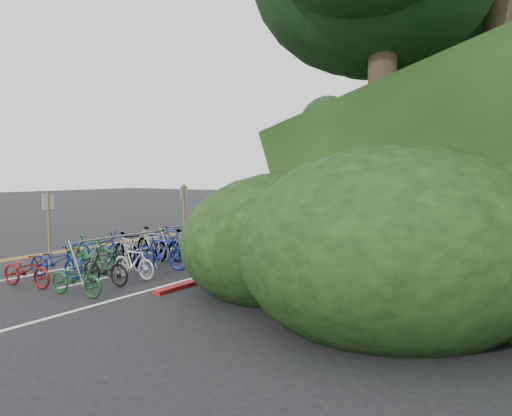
% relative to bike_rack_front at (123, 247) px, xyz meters
% --- Properties ---
extents(ground, '(120.00, 120.00, 0.00)m').
position_rel_bike_rack_front_xyz_m(ground, '(-3.46, 0.95, -0.86)').
color(ground, black).
rests_on(ground, ground).
extents(road_markings, '(7.47, 80.00, 0.01)m').
position_rel_bike_rack_front_xyz_m(road_markings, '(-2.83, 11.05, -0.86)').
color(road_markings, gold).
rests_on(road_markings, ground).
extents(red_curb, '(0.25, 28.00, 0.10)m').
position_rel_bike_rack_front_xyz_m(red_curb, '(2.24, 12.95, -0.81)').
color(red_curb, maroon).
rests_on(red_curb, ground).
extents(tree_cluster, '(32.32, 53.94, 18.16)m').
position_rel_bike_rack_front_xyz_m(tree_cluster, '(6.29, 22.99, 10.48)').
color(tree_cluster, '#2D2319').
rests_on(tree_cluster, ground).
extents(bike_rack_front, '(1.15, 2.91, 1.19)m').
position_rel_bike_rack_front_xyz_m(bike_rack_front, '(0.00, 0.00, 0.00)').
color(bike_rack_front, '#919397').
rests_on(bike_rack_front, ground).
extents(bike_racks_rest, '(1.14, 23.00, 1.17)m').
position_rel_bike_rack_front_xyz_m(bike_racks_rest, '(-0.46, 13.95, -0.01)').
color(bike_racks_rest, '#919397').
rests_on(bike_racks_rest, ground).
extents(signpost_near, '(0.08, 0.40, 2.39)m').
position_rel_bike_rack_front_xyz_m(signpost_near, '(-3.22, -0.07, 0.50)').
color(signpost_near, brown).
rests_on(signpost_near, ground).
extents(signposts_rest, '(0.08, 18.40, 2.50)m').
position_rel_bike_rack_front_xyz_m(signposts_rest, '(-2.86, 14.95, 0.57)').
color(signposts_rest, brown).
rests_on(signposts_rest, ground).
extents(bike_front, '(1.45, 2.01, 1.01)m').
position_rel_bike_rack_front_xyz_m(bike_front, '(-2.58, 1.32, -0.36)').
color(bike_front, navy).
rests_on(bike_front, ground).
extents(bike_valet, '(3.27, 12.23, 1.10)m').
position_rel_bike_rack_front_xyz_m(bike_valet, '(-0.61, 3.28, -0.37)').
color(bike_valet, maroon).
rests_on(bike_valet, ground).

